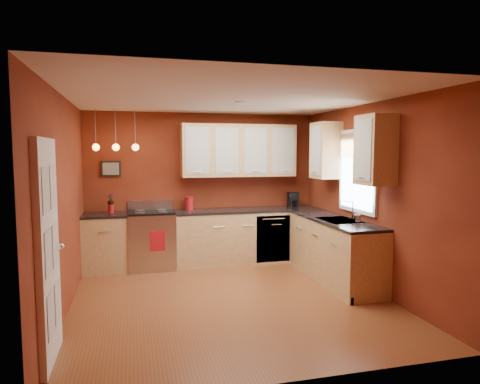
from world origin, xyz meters
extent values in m
plane|color=brown|center=(0.00, 0.00, 0.00)|extent=(4.20, 4.20, 0.00)
cube|color=silver|center=(0.00, 0.00, 2.60)|extent=(4.00, 4.20, 0.02)
cube|color=maroon|center=(0.00, 2.10, 1.30)|extent=(4.00, 0.02, 2.60)
cube|color=maroon|center=(0.00, -2.10, 1.30)|extent=(4.00, 0.02, 2.60)
cube|color=maroon|center=(-2.00, 0.00, 1.30)|extent=(0.02, 4.20, 2.60)
cube|color=maroon|center=(2.00, 0.00, 1.30)|extent=(0.02, 4.20, 2.60)
cube|color=#DDB476|center=(-1.65, 1.80, 0.45)|extent=(0.70, 0.60, 0.90)
cube|color=#DDB476|center=(0.73, 1.80, 0.45)|extent=(2.54, 0.60, 0.90)
cube|color=#DDB476|center=(1.70, 0.45, 0.45)|extent=(0.60, 2.10, 0.90)
cube|color=black|center=(-1.65, 1.80, 0.92)|extent=(0.70, 0.62, 0.04)
cube|color=black|center=(0.73, 1.80, 0.92)|extent=(2.54, 0.62, 0.04)
cube|color=black|center=(1.70, 0.45, 0.92)|extent=(0.62, 2.10, 0.04)
cube|color=#B7B8BC|center=(-0.92, 1.80, 0.46)|extent=(0.76, 0.64, 0.92)
cube|color=black|center=(-0.92, 1.50, 0.48)|extent=(0.55, 0.02, 0.32)
cylinder|color=#B7B8BC|center=(-0.92, 1.49, 0.72)|extent=(0.60, 0.02, 0.02)
cube|color=black|center=(-0.92, 1.80, 0.94)|extent=(0.76, 0.60, 0.03)
cylinder|color=gray|center=(-1.10, 1.66, 0.95)|extent=(0.16, 0.16, 0.01)
cylinder|color=gray|center=(-0.74, 1.66, 0.95)|extent=(0.16, 0.16, 0.01)
cylinder|color=gray|center=(-1.10, 1.94, 0.95)|extent=(0.16, 0.16, 0.01)
cylinder|color=gray|center=(-0.74, 1.94, 0.95)|extent=(0.16, 0.16, 0.01)
cube|color=#B7B8BC|center=(-0.92, 2.10, 1.03)|extent=(0.76, 0.04, 0.16)
cube|color=#B7B8BC|center=(1.10, 1.51, 0.45)|extent=(0.60, 0.02, 0.80)
cube|color=gray|center=(1.70, 0.30, 0.92)|extent=(0.50, 0.70, 0.05)
cube|color=black|center=(1.70, 0.47, 0.91)|extent=(0.42, 0.30, 0.02)
cube|color=black|center=(1.70, 0.13, 0.91)|extent=(0.42, 0.30, 0.02)
cylinder|color=white|center=(1.92, 0.30, 1.08)|extent=(0.02, 0.02, 0.28)
cylinder|color=white|center=(1.85, 0.30, 1.21)|extent=(0.16, 0.02, 0.02)
cube|color=white|center=(1.98, 0.30, 1.65)|extent=(0.04, 1.02, 1.22)
cube|color=white|center=(1.97, 0.30, 1.65)|extent=(0.01, 0.90, 1.10)
cube|color=#896144|center=(1.95, 0.30, 2.02)|extent=(0.02, 0.96, 0.36)
cube|color=white|center=(-1.97, -1.20, 1.02)|extent=(0.06, 0.82, 2.05)
cube|color=silver|center=(-1.94, -1.38, 1.60)|extent=(0.00, 0.28, 0.40)
cube|color=silver|center=(-1.94, -1.02, 1.60)|extent=(0.00, 0.28, 0.40)
cube|color=silver|center=(-1.94, -1.38, 1.05)|extent=(0.00, 0.28, 0.40)
cube|color=silver|center=(-1.94, -1.02, 1.05)|extent=(0.00, 0.28, 0.40)
cube|color=silver|center=(-1.94, -1.38, 0.50)|extent=(0.00, 0.28, 0.40)
cube|color=silver|center=(-1.94, -1.02, 0.50)|extent=(0.00, 0.28, 0.40)
sphere|color=white|center=(-1.91, -0.87, 1.00)|extent=(0.06, 0.06, 0.06)
cube|color=#DDB476|center=(0.60, 1.93, 1.95)|extent=(2.00, 0.35, 0.90)
cube|color=#DDB476|center=(1.82, 0.32, 1.95)|extent=(0.35, 1.95, 0.90)
cube|color=black|center=(-1.55, 2.08, 1.65)|extent=(0.32, 0.03, 0.26)
cylinder|color=gray|center=(-1.75, 1.75, 2.30)|extent=(0.01, 0.01, 0.60)
sphere|color=#FFA53F|center=(-1.75, 1.75, 2.00)|extent=(0.11, 0.11, 0.11)
cylinder|color=gray|center=(-1.45, 1.75, 2.30)|extent=(0.01, 0.01, 0.60)
sphere|color=#FFA53F|center=(-1.45, 1.75, 2.00)|extent=(0.11, 0.11, 0.11)
cylinder|color=gray|center=(-1.15, 1.75, 2.30)|extent=(0.01, 0.01, 0.60)
sphere|color=#FFA53F|center=(-1.15, 1.75, 2.00)|extent=(0.11, 0.11, 0.11)
cylinder|color=#A3111B|center=(-0.27, 1.95, 1.04)|extent=(0.13, 0.13, 0.20)
cylinder|color=#A3111B|center=(-0.27, 1.95, 1.15)|extent=(0.14, 0.14, 0.02)
cylinder|color=#A3111B|center=(-1.55, 1.84, 1.01)|extent=(0.09, 0.09, 0.14)
imported|color=#A3111B|center=(-1.55, 1.84, 1.16)|extent=(0.13, 0.13, 0.19)
cube|color=black|center=(1.61, 1.90, 1.07)|extent=(0.19, 0.16, 0.26)
cylinder|color=black|center=(1.61, 1.85, 1.00)|extent=(0.11, 0.11, 0.12)
imported|color=white|center=(1.85, 0.04, 1.02)|extent=(0.09, 0.10, 0.17)
cube|color=#A3111B|center=(-0.85, 1.47, 0.52)|extent=(0.23, 0.02, 0.32)
camera|label=1|loc=(-1.22, -5.31, 1.92)|focal=32.00mm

